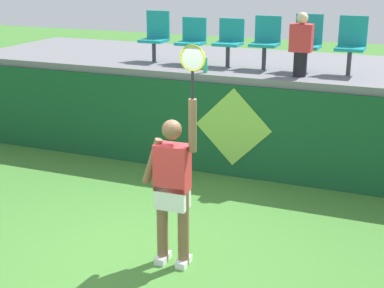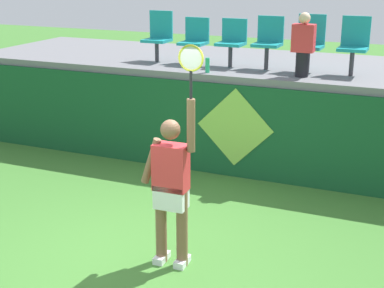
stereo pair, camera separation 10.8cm
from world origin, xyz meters
name	(u,v)px [view 2 (the right image)]	position (x,y,z in m)	size (l,w,h in m)	color
ground_plane	(141,260)	(0.00, 0.00, 0.00)	(40.00, 40.00, 0.00)	#3D752D
court_back_wall	(232,130)	(0.00, 3.13, 0.76)	(10.69, 0.20, 1.51)	#144C28
spectator_platform	(260,65)	(0.00, 4.60, 1.57)	(10.69, 3.03, 0.12)	slate
tennis_player	(172,184)	(0.37, 0.08, 0.98)	(0.75, 0.27, 2.55)	white
tennis_ball	(162,252)	(0.17, 0.21, 0.03)	(0.07, 0.07, 0.07)	#D1E533
water_bottle	(207,65)	(-0.47, 3.25, 1.75)	(0.07, 0.07, 0.24)	#26B272
stadium_chair_0	(159,34)	(-1.70, 3.98, 2.10)	(0.44, 0.42, 0.88)	#38383D
stadium_chair_1	(195,39)	(-1.00, 3.97, 2.06)	(0.44, 0.42, 0.79)	#38383D
stadium_chair_2	(232,40)	(-0.32, 3.97, 2.08)	(0.44, 0.42, 0.79)	#38383D
stadium_chair_3	(268,40)	(0.32, 3.97, 2.11)	(0.44, 0.42, 0.86)	#38383D
stadium_chair_4	(310,41)	(1.00, 3.98, 2.13)	(0.44, 0.42, 0.91)	#38383D
stadium_chair_5	(354,43)	(1.69, 3.98, 2.13)	(0.44, 0.42, 0.91)	#38383D
spectator_0	(303,44)	(1.00, 3.51, 2.13)	(0.34, 0.20, 0.98)	black
wall_signage_mount	(234,176)	(0.09, 3.03, 0.00)	(1.27, 0.01, 1.47)	#144C28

